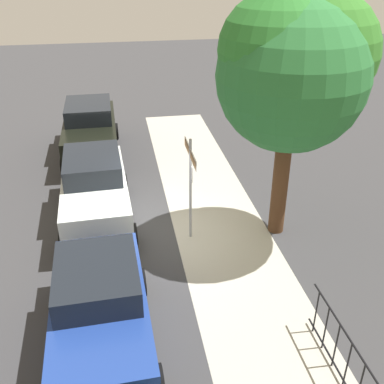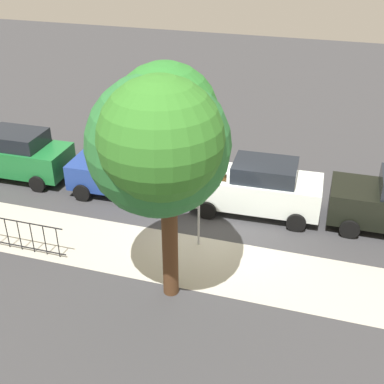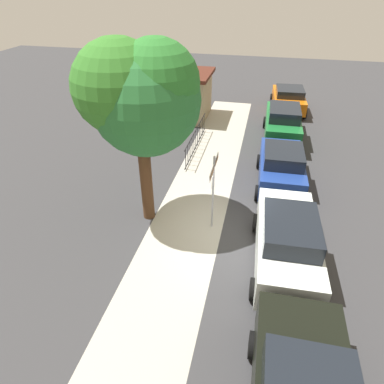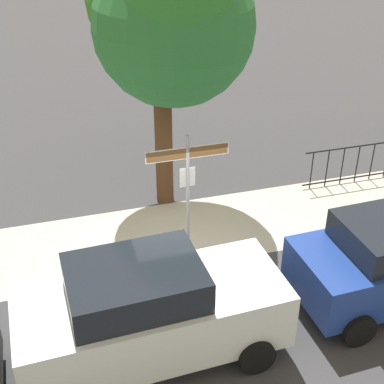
{
  "view_description": "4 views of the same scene",
  "coord_description": "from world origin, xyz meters",
  "px_view_note": "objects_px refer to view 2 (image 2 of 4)",
  "views": [
    {
      "loc": [
        10.21,
        -1.33,
        6.94
      ],
      "look_at": [
        -0.06,
        0.47,
        1.29
      ],
      "focal_mm": 41.92,
      "sensor_mm": 36.0,
      "label": 1
    },
    {
      "loc": [
        -3.55,
        13.08,
        9.31
      ],
      "look_at": [
        0.44,
        0.06,
        1.66
      ],
      "focal_mm": 47.35,
      "sensor_mm": 36.0,
      "label": 2
    },
    {
      "loc": [
        -9.18,
        -0.97,
        7.73
      ],
      "look_at": [
        -0.24,
        1.05,
        1.64
      ],
      "focal_mm": 31.05,
      "sensor_mm": 36.0,
      "label": 3
    },
    {
      "loc": [
        -2.46,
        -8.72,
        7.22
      ],
      "look_at": [
        0.36,
        0.93,
        1.27
      ],
      "focal_mm": 51.02,
      "sensor_mm": 36.0,
      "label": 4
    }
  ],
  "objects_px": {
    "street_sign": "(199,189)",
    "shade_tree": "(159,136)",
    "car_blue": "(126,172)",
    "car_white": "(257,187)",
    "car_green": "(13,154)"
  },
  "relations": [
    {
      "from": "shade_tree",
      "to": "car_green",
      "type": "distance_m",
      "value": 9.98
    },
    {
      "from": "shade_tree",
      "to": "street_sign",
      "type": "bearing_deg",
      "value": -96.88
    },
    {
      "from": "shade_tree",
      "to": "car_blue",
      "type": "xyz_separation_m",
      "value": [
        3.15,
        -4.73,
        -3.74
      ]
    },
    {
      "from": "car_white",
      "to": "car_green",
      "type": "xyz_separation_m",
      "value": [
        9.6,
        0.11,
        -0.01
      ]
    },
    {
      "from": "shade_tree",
      "to": "car_white",
      "type": "xyz_separation_m",
      "value": [
        -1.65,
        -4.9,
        -3.68
      ]
    },
    {
      "from": "shade_tree",
      "to": "car_blue",
      "type": "height_order",
      "value": "shade_tree"
    },
    {
      "from": "shade_tree",
      "to": "car_blue",
      "type": "relative_size",
      "value": 1.55
    },
    {
      "from": "car_blue",
      "to": "car_green",
      "type": "bearing_deg",
      "value": -2.48
    },
    {
      "from": "street_sign",
      "to": "shade_tree",
      "type": "xyz_separation_m",
      "value": [
        0.29,
        2.39,
        2.64
      ]
    },
    {
      "from": "shade_tree",
      "to": "car_blue",
      "type": "bearing_deg",
      "value": -56.32
    },
    {
      "from": "shade_tree",
      "to": "car_green",
      "type": "relative_size",
      "value": 1.38
    },
    {
      "from": "shade_tree",
      "to": "car_white",
      "type": "height_order",
      "value": "shade_tree"
    },
    {
      "from": "car_blue",
      "to": "shade_tree",
      "type": "bearing_deg",
      "value": 121.81
    },
    {
      "from": "car_blue",
      "to": "street_sign",
      "type": "bearing_deg",
      "value": 143.87
    },
    {
      "from": "car_white",
      "to": "car_green",
      "type": "height_order",
      "value": "car_white"
    }
  ]
}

